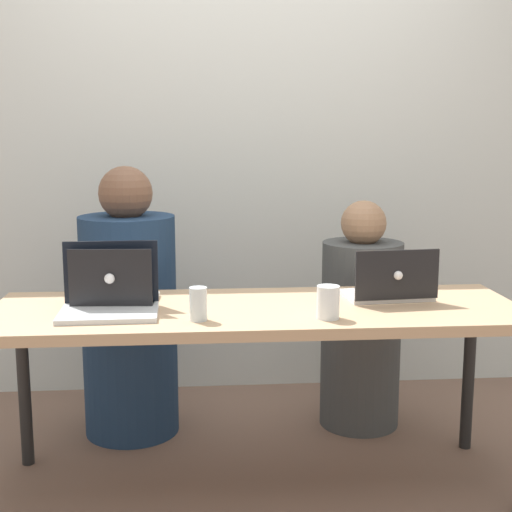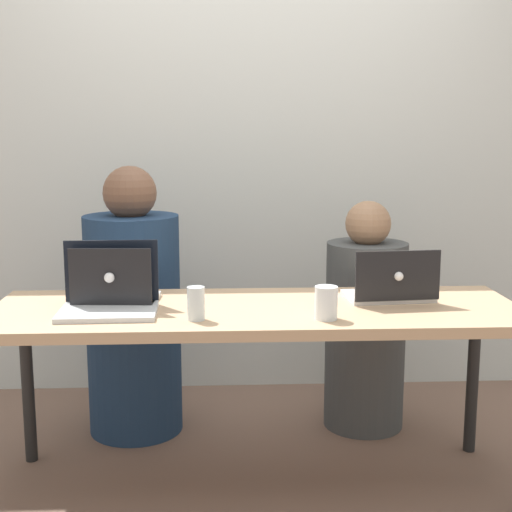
{
  "view_description": "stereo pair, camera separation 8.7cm",
  "coord_description": "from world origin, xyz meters",
  "px_view_note": "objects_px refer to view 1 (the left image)",
  "views": [
    {
      "loc": [
        -0.22,
        -2.55,
        1.36
      ],
      "look_at": [
        0.0,
        0.06,
        0.89
      ],
      "focal_mm": 50.0,
      "sensor_mm": 36.0,
      "label": 1
    },
    {
      "loc": [
        -0.13,
        -2.56,
        1.36
      ],
      "look_at": [
        0.0,
        0.06,
        0.89
      ],
      "focal_mm": 50.0,
      "sensor_mm": 36.0,
      "label": 2
    }
  ],
  "objects_px": {
    "water_glass_right": "(328,304)",
    "laptop_front_left": "(110,298)",
    "person_on_right": "(361,327)",
    "laptop_back_right": "(390,288)",
    "person_on_left": "(129,317)",
    "laptop_back_left": "(115,293)",
    "water_glass_left": "(198,306)"
  },
  "relations": [
    {
      "from": "water_glass_right",
      "to": "laptop_front_left",
      "type": "bearing_deg",
      "value": 169.0
    },
    {
      "from": "laptop_back_left",
      "to": "water_glass_right",
      "type": "height_order",
      "value": "laptop_back_left"
    },
    {
      "from": "person_on_right",
      "to": "laptop_back_right",
      "type": "distance_m",
      "value": 0.58
    },
    {
      "from": "person_on_right",
      "to": "laptop_back_left",
      "type": "relative_size",
      "value": 3.36
    },
    {
      "from": "laptop_back_right",
      "to": "person_on_left",
      "type": "bearing_deg",
      "value": -30.7
    },
    {
      "from": "laptop_back_right",
      "to": "laptop_front_left",
      "type": "relative_size",
      "value": 0.99
    },
    {
      "from": "laptop_front_left",
      "to": "water_glass_right",
      "type": "bearing_deg",
      "value": -12.26
    },
    {
      "from": "person_on_left",
      "to": "laptop_front_left",
      "type": "xyz_separation_m",
      "value": [
        -0.01,
        -0.6,
        0.23
      ]
    },
    {
      "from": "laptop_back_left",
      "to": "person_on_left",
      "type": "bearing_deg",
      "value": -86.53
    },
    {
      "from": "person_on_left",
      "to": "water_glass_right",
      "type": "relative_size",
      "value": 10.47
    },
    {
      "from": "laptop_front_left",
      "to": "laptop_back_left",
      "type": "bearing_deg",
      "value": 84.88
    },
    {
      "from": "laptop_back_left",
      "to": "laptop_front_left",
      "type": "relative_size",
      "value": 0.9
    },
    {
      "from": "water_glass_left",
      "to": "laptop_back_left",
      "type": "bearing_deg",
      "value": 142.99
    },
    {
      "from": "laptop_back_left",
      "to": "laptop_front_left",
      "type": "xyz_separation_m",
      "value": [
        -0.01,
        -0.1,
        0.0
      ]
    },
    {
      "from": "laptop_back_right",
      "to": "laptop_back_left",
      "type": "relative_size",
      "value": 1.1
    },
    {
      "from": "person_on_right",
      "to": "water_glass_right",
      "type": "bearing_deg",
      "value": 72.04
    },
    {
      "from": "laptop_back_right",
      "to": "water_glass_left",
      "type": "xyz_separation_m",
      "value": [
        -0.74,
        -0.25,
        0.01
      ]
    },
    {
      "from": "laptop_back_right",
      "to": "water_glass_right",
      "type": "height_order",
      "value": "laptop_back_right"
    },
    {
      "from": "person_on_left",
      "to": "person_on_right",
      "type": "relative_size",
      "value": 1.15
    },
    {
      "from": "laptop_back_right",
      "to": "laptop_back_left",
      "type": "xyz_separation_m",
      "value": [
        -1.05,
        -0.01,
        0.0
      ]
    },
    {
      "from": "person_on_left",
      "to": "water_glass_right",
      "type": "height_order",
      "value": "person_on_left"
    },
    {
      "from": "water_glass_left",
      "to": "water_glass_right",
      "type": "distance_m",
      "value": 0.45
    },
    {
      "from": "person_on_left",
      "to": "laptop_back_left",
      "type": "xyz_separation_m",
      "value": [
        -0.0,
        -0.51,
        0.23
      ]
    },
    {
      "from": "person_on_right",
      "to": "water_glass_right",
      "type": "height_order",
      "value": "person_on_right"
    },
    {
      "from": "laptop_back_right",
      "to": "laptop_back_left",
      "type": "distance_m",
      "value": 1.05
    },
    {
      "from": "laptop_front_left",
      "to": "water_glass_right",
      "type": "height_order",
      "value": "laptop_front_left"
    },
    {
      "from": "laptop_back_left",
      "to": "water_glass_left",
      "type": "height_order",
      "value": "laptop_back_left"
    },
    {
      "from": "laptop_front_left",
      "to": "person_on_right",
      "type": "bearing_deg",
      "value": 28.42
    },
    {
      "from": "laptop_back_right",
      "to": "person_on_right",
      "type": "bearing_deg",
      "value": -96.29
    },
    {
      "from": "water_glass_left",
      "to": "person_on_right",
      "type": "bearing_deg",
      "value": 44.91
    },
    {
      "from": "person_on_left",
      "to": "laptop_front_left",
      "type": "relative_size",
      "value": 3.48
    },
    {
      "from": "person_on_right",
      "to": "laptop_back_left",
      "type": "height_order",
      "value": "person_on_right"
    }
  ]
}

